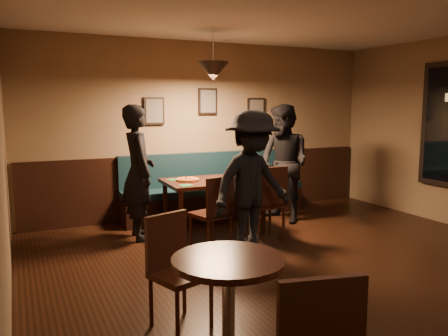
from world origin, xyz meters
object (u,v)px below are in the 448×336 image
chair_near_left (211,213)px  diner_front (252,184)px  diner_right (284,163)px  cafe_table (228,315)px  cafe_chair_far (181,273)px  dining_table (214,205)px  tabasco_bottle (249,173)px  chair_near_right (264,202)px  diner_left (138,172)px  booth_bench (215,186)px  soda_glass (263,174)px

chair_near_left → diner_front: bearing=-61.5°
diner_right → cafe_table: diner_right is taller
chair_near_left → cafe_chair_far: 2.00m
dining_table → diner_right: (1.19, 0.03, 0.53)m
diner_right → tabasco_bottle: size_ratio=15.35×
chair_near_right → cafe_chair_far: chair_near_right is taller
dining_table → diner_left: (-1.06, 0.07, 0.53)m
chair_near_left → diner_front: size_ratio=0.54×
diner_right → cafe_table: bearing=-50.1°
booth_bench → tabasco_bottle: 0.86m
chair_near_right → cafe_chair_far: 2.63m
diner_front → tabasco_bottle: diner_front is taller
soda_glass → tabasco_bottle: (-0.08, 0.25, -0.01)m
soda_glass → chair_near_right: bearing=-115.9°
dining_table → soda_glass: bearing=-20.8°
dining_table → cafe_chair_far: 2.87m
dining_table → diner_right: size_ratio=0.76×
diner_front → cafe_table: bearing=-135.8°
diner_left → cafe_chair_far: bearing=174.3°
cafe_chair_far → soda_glass: bearing=-151.1°
chair_near_left → cafe_chair_far: (-1.01, -1.72, -0.01)m
chair_near_right → diner_front: (-0.48, -0.52, 0.37)m
diner_front → cafe_table: diner_front is taller
booth_bench → chair_near_left: size_ratio=3.19×
tabasco_bottle → cafe_chair_far: cafe_chair_far is taller
soda_glass → dining_table: bearing=157.8°
tabasco_bottle → dining_table: bearing=178.8°
dining_table → tabasco_bottle: size_ratio=11.73×
diner_front → soda_glass: bearing=40.3°
chair_near_right → diner_right: 1.07m
diner_right → cafe_table: size_ratio=2.27×
diner_front → cafe_chair_far: 1.96m
booth_bench → cafe_chair_far: 3.71m
diner_left → diner_right: bearing=-89.5°
diner_right → soda_glass: 0.62m
soda_glass → diner_left: bearing=168.9°
chair_near_right → tabasco_bottle: 0.71m
booth_bench → tabasco_bottle: booth_bench is taller
booth_bench → chair_near_left: 1.71m
booth_bench → diner_front: bearing=-100.8°
chair_near_right → cafe_table: 3.14m
dining_table → cafe_table: cafe_table is taller
diner_left → booth_bench: bearing=-62.4°
tabasco_bottle → diner_front: bearing=-116.5°
chair_near_left → diner_right: (1.57, 0.81, 0.43)m
diner_front → cafe_table: 2.48m
cafe_chair_far → diner_left: bearing=-116.1°
diner_front → tabasco_bottle: (0.58, 1.16, -0.07)m
soda_glass → cafe_table: bearing=-123.5°
diner_right → diner_left: bearing=-103.6°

